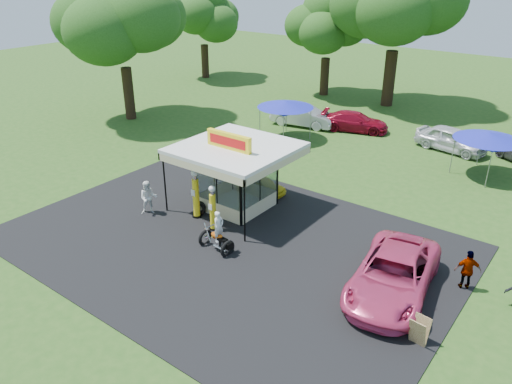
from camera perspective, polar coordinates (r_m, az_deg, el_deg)
ground at (r=21.78m, az=-6.46°, el=-7.87°), size 120.00×120.00×0.00m
asphalt_apron at (r=23.02m, az=-3.06°, el=-5.70°), size 20.00×14.00×0.04m
gas_station_kiosk at (r=25.41m, az=-2.29°, el=1.89°), size 5.40×5.40×4.18m
gas_pump_left at (r=24.75m, az=-6.88°, el=-0.34°), size 0.48×0.48×2.58m
gas_pump_right at (r=23.59m, az=-4.96°, el=-1.94°), size 0.43×0.43×2.31m
motorcycle at (r=22.04m, az=-4.37°, el=-4.93°), size 1.75×0.95×2.03m
spare_tires at (r=25.48m, az=-6.39°, el=-1.83°), size 0.78×0.50×0.65m
a_frame_sign at (r=18.10m, az=18.12°, el=-14.92°), size 0.61×0.58×1.04m
kiosk_car at (r=27.53m, az=0.66°, el=0.85°), size 2.82×1.13×0.96m
pink_sedan at (r=20.05m, az=15.42°, el=-9.10°), size 3.68×6.33×1.66m
spectator_west at (r=25.66m, az=-12.19°, el=-0.64°), size 1.09×1.09×1.78m
spectator_east_b at (r=21.21m, az=23.04°, el=-8.23°), size 1.08×0.85×1.71m
bg_car_a at (r=39.07m, az=5.41°, el=8.70°), size 5.21×2.62×1.64m
bg_car_b at (r=38.48m, az=11.25°, el=7.90°), size 5.29×3.38×1.43m
bg_car_c at (r=36.09m, az=21.43°, el=5.64°), size 5.02×2.70×1.62m
tent_west at (r=35.61m, az=3.38°, el=9.97°), size 3.97×3.97×2.78m
tent_east at (r=32.00m, az=25.03°, el=5.77°), size 3.89×3.89×2.72m
oak_far_a at (r=55.30m, az=-6.05°, el=19.19°), size 8.20×8.20×9.72m
oak_far_b at (r=47.92m, az=8.16°, el=18.02°), size 7.96×7.96×9.49m
oak_far_c at (r=44.98m, az=15.89°, el=20.02°), size 11.33×11.33×13.35m
oak_near at (r=40.81m, az=-15.21°, el=18.41°), size 10.53×10.53×12.12m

